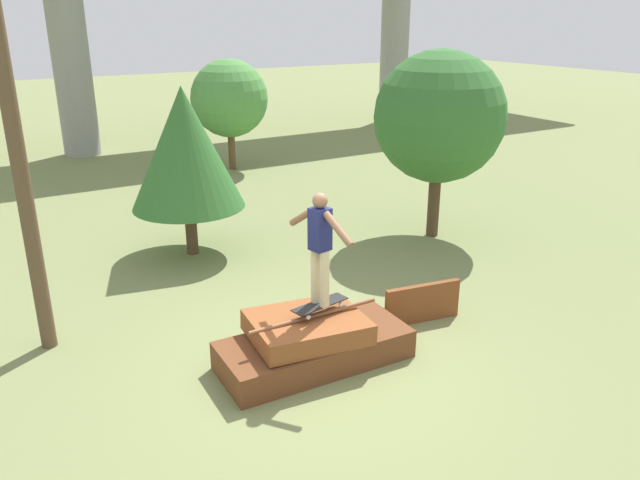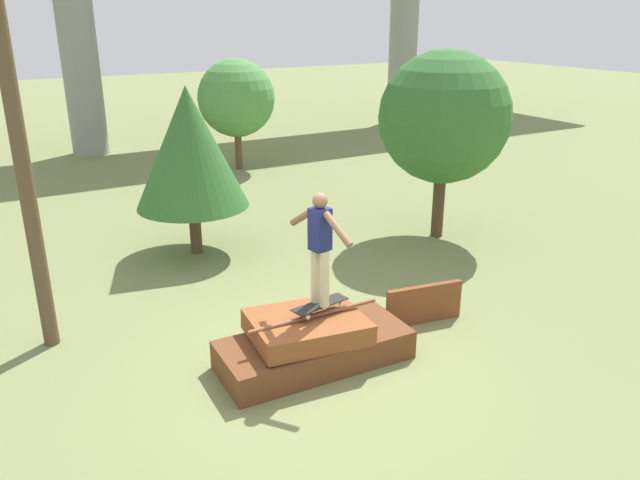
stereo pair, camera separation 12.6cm
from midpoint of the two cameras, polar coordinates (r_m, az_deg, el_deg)
The scene contains 9 objects.
ground_plane at distance 8.17m, azimuth -0.04°, elevation -11.14°, with size 80.00×80.00×0.00m, color olive.
scrap_pile at distance 8.02m, azimuth -0.24°, elevation -9.37°, with size 2.47×1.21×0.70m.
scrap_plank_loose at distance 9.14m, azimuth 9.88°, elevation -5.78°, with size 1.18×0.28×0.57m.
skateboard at distance 7.88m, azimuth 0.46°, elevation -5.94°, with size 0.81×0.35×0.09m.
skater at distance 7.55m, azimuth 0.48°, elevation -0.22°, with size 0.28×1.12×1.45m.
utility_pole at distance 8.35m, azimuth -25.96°, elevation 11.35°, with size 1.30×0.20×6.25m.
tree_behind_left at distance 17.78m, azimuth -7.46°, elevation 12.73°, with size 2.13×2.13×3.05m.
tree_behind_right at distance 12.19m, azimuth 11.59°, elevation 10.91°, with size 2.49×2.49×3.62m.
tree_mid_back at distance 11.33m, azimuth -11.55°, elevation 8.25°, with size 2.02×2.02×3.06m.
Camera 2 is at (-3.41, -6.09, 4.25)m, focal length 35.00 mm.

